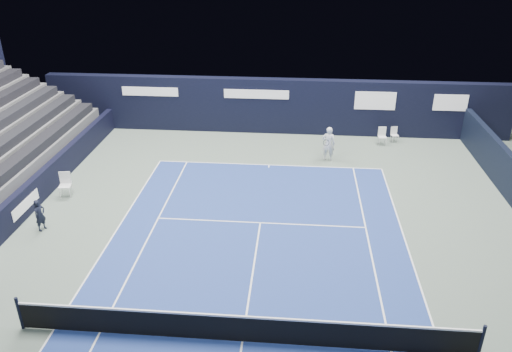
{
  "coord_description": "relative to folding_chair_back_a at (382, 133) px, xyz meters",
  "views": [
    {
      "loc": [
        1.29,
        -10.44,
        10.32
      ],
      "look_at": [
        -0.3,
        7.95,
        1.3
      ],
      "focal_mm": 35.0,
      "sensor_mm": 36.0,
      "label": 1
    }
  ],
  "objects": [
    {
      "name": "ground",
      "position": [
        -5.89,
        -13.15,
        -0.64
      ],
      "size": [
        48.0,
        48.0,
        0.0
      ],
      "primitive_type": "plane",
      "color": "#536357",
      "rests_on": "ground"
    },
    {
      "name": "court_surface",
      "position": [
        -5.89,
        -15.15,
        -0.64
      ],
      "size": [
        10.97,
        23.77,
        0.01
      ],
      "primitive_type": "cube",
      "color": "navy",
      "rests_on": "ground"
    },
    {
      "name": "folding_chair_back_a",
      "position": [
        0.0,
        0.0,
        0.0
      ],
      "size": [
        0.46,
        0.49,
        0.96
      ],
      "rotation": [
        0.0,
        0.0,
        0.09
      ],
      "color": "silver",
      "rests_on": "ground"
    },
    {
      "name": "folding_chair_back_b",
      "position": [
        0.73,
        0.43,
        -0.17
      ],
      "size": [
        0.44,
        0.43,
        0.84
      ],
      "rotation": [
        0.0,
        0.0,
        0.22
      ],
      "color": "silver",
      "rests_on": "ground"
    },
    {
      "name": "line_judge_chair",
      "position": [
        -14.48,
        -7.17,
        -0.02
      ],
      "size": [
        0.56,
        0.54,
        1.09
      ],
      "rotation": [
        0.0,
        0.0,
        0.18
      ],
      "color": "white",
      "rests_on": "ground"
    },
    {
      "name": "line_judge",
      "position": [
        -14.23,
        -9.96,
        -0.0
      ],
      "size": [
        0.46,
        0.55,
        1.28
      ],
      "primitive_type": "imported",
      "rotation": [
        0.0,
        0.0,
        1.17
      ],
      "color": "black",
      "rests_on": "ground"
    },
    {
      "name": "court_markings",
      "position": [
        -5.89,
        -15.15,
        -0.63
      ],
      "size": [
        11.03,
        23.83,
        0.0
      ],
      "color": "white",
      "rests_on": "court_surface"
    },
    {
      "name": "tennis_net",
      "position": [
        -5.89,
        -15.15,
        -0.13
      ],
      "size": [
        12.9,
        0.1,
        1.1
      ],
      "color": "black",
      "rests_on": "ground"
    },
    {
      "name": "back_sponsor_wall",
      "position": [
        -5.89,
        1.35,
        0.91
      ],
      "size": [
        26.0,
        0.63,
        3.1
      ],
      "color": "black",
      "rests_on": "ground"
    },
    {
      "name": "side_barrier_left",
      "position": [
        -15.39,
        -9.18,
        -0.04
      ],
      "size": [
        0.33,
        22.0,
        1.2
      ],
      "color": "black",
      "rests_on": "ground"
    },
    {
      "name": "tennis_player",
      "position": [
        -2.99,
        -2.38,
        0.24
      ],
      "size": [
        0.7,
        0.87,
        1.76
      ],
      "color": "silver",
      "rests_on": "ground"
    }
  ]
}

